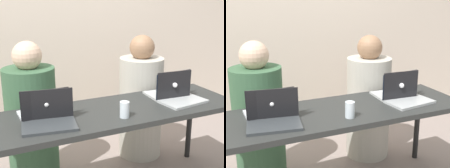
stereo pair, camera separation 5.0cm
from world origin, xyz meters
TOP-DOWN VIEW (x-y plane):
  - back_wall at (0.00, 1.36)m, footprint 5.03×0.10m
  - desk at (0.00, 0.00)m, footprint 1.93×0.62m
  - person_on_left at (-0.52, 0.53)m, footprint 0.45×0.45m
  - person_on_right at (0.52, 0.53)m, footprint 0.45×0.45m
  - laptop_front_left at (-0.52, -0.07)m, footprint 0.38×0.28m
  - laptop_front_right at (0.55, -0.04)m, footprint 0.38×0.28m
  - laptop_back_right at (0.52, 0.08)m, footprint 0.32×0.28m
  - laptop_back_left at (-0.51, 0.09)m, footprint 0.33×0.25m
  - water_glass_center at (-0.01, -0.16)m, footprint 0.07×0.07m

SIDE VIEW (x-z plane):
  - person_on_right at x=0.52m, z-range -0.07..1.13m
  - person_on_left at x=-0.52m, z-range -0.07..1.14m
  - desk at x=0.00m, z-range 0.30..1.04m
  - laptop_back_left at x=-0.51m, z-range 0.68..0.89m
  - laptop_front_left at x=-0.52m, z-range 0.68..0.90m
  - laptop_front_right at x=0.55m, z-range 0.67..0.90m
  - water_glass_center at x=-0.01m, z-range 0.73..0.84m
  - laptop_back_right at x=0.52m, z-range 0.67..0.91m
  - back_wall at x=0.00m, z-range 0.00..2.55m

